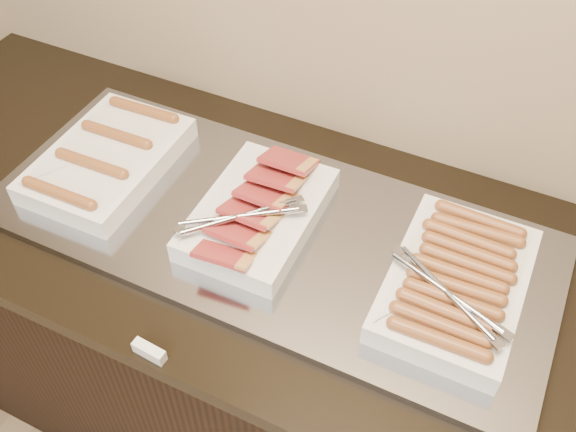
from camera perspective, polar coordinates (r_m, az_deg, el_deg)
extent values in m
cube|color=black|center=(1.75, -1.83, -11.48)|extent=(2.00, 0.70, 0.86)
cube|color=black|center=(1.38, -2.26, -1.73)|extent=(2.06, 0.76, 0.04)
cube|color=#8F919C|center=(1.36, -1.83, -1.08)|extent=(1.20, 0.50, 0.02)
cube|color=silver|center=(1.51, -15.68, 4.82)|extent=(0.25, 0.37, 0.05)
cylinder|color=brown|center=(1.42, -19.69, 1.92)|extent=(0.16, 0.03, 0.03)
cylinder|color=brown|center=(1.46, -17.07, 4.48)|extent=(0.17, 0.03, 0.03)
cylinder|color=brown|center=(1.52, -15.01, 6.99)|extent=(0.17, 0.03, 0.03)
cylinder|color=brown|center=(1.58, -12.71, 9.19)|extent=(0.17, 0.03, 0.03)
cube|color=silver|center=(1.34, -2.64, 0.21)|extent=(0.23, 0.35, 0.05)
cube|color=#AC3738|center=(1.24, -5.46, -3.17)|extent=(0.12, 0.10, 0.04)
cube|color=#AC3738|center=(1.27, -4.41, -1.34)|extent=(0.12, 0.09, 0.04)
cube|color=#AC3738|center=(1.30, -3.32, 0.38)|extent=(0.12, 0.09, 0.04)
cube|color=#AC3738|center=(1.33, -1.99, 1.92)|extent=(0.12, 0.09, 0.04)
cube|color=#AC3738|center=(1.36, -1.03, 3.50)|extent=(0.12, 0.09, 0.04)
cube|color=#AC3738|center=(1.40, 0.08, 4.94)|extent=(0.11, 0.09, 0.04)
cube|color=silver|center=(1.26, 14.69, -5.90)|extent=(0.25, 0.37, 0.05)
cylinder|color=brown|center=(1.14, 13.26, -10.63)|extent=(0.16, 0.03, 0.03)
cylinder|color=brown|center=(1.16, 13.38, -9.35)|extent=(0.16, 0.03, 0.03)
cylinder|color=brown|center=(1.18, 13.85, -8.23)|extent=(0.16, 0.03, 0.03)
cylinder|color=brown|center=(1.20, 14.44, -7.19)|extent=(0.16, 0.03, 0.03)
cylinder|color=brown|center=(1.22, 14.74, -6.09)|extent=(0.16, 0.03, 0.03)
cylinder|color=brown|center=(1.24, 14.95, -5.00)|extent=(0.16, 0.03, 0.03)
cylinder|color=brown|center=(1.26, 15.66, -4.11)|extent=(0.16, 0.03, 0.03)
cylinder|color=brown|center=(1.28, 15.77, -3.05)|extent=(0.16, 0.03, 0.03)
cylinder|color=brown|center=(1.30, 15.75, -1.99)|extent=(0.16, 0.03, 0.03)
cylinder|color=brown|center=(1.32, 16.50, -1.22)|extent=(0.16, 0.03, 0.03)
cylinder|color=brown|center=(1.34, 16.69, -0.30)|extent=(0.16, 0.03, 0.03)
cube|color=silver|center=(1.20, -12.23, -11.68)|extent=(0.07, 0.02, 0.03)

